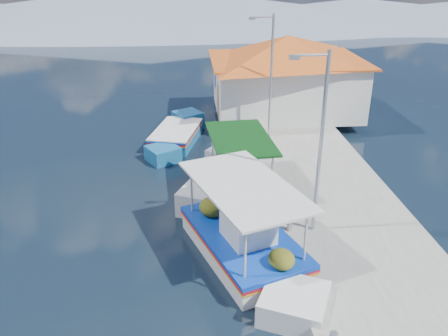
{
  "coord_description": "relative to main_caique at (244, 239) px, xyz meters",
  "views": [
    {
      "loc": [
        0.54,
        -11.02,
        8.92
      ],
      "look_at": [
        1.85,
        5.43,
        1.3
      ],
      "focal_mm": 36.91,
      "sensor_mm": 36.0,
      "label": 1
    }
  ],
  "objects": [
    {
      "name": "main_caique",
      "position": [
        0.0,
        0.0,
        0.0
      ],
      "size": [
        4.44,
        8.16,
        2.86
      ],
      "rotation": [
        0.0,
        0.0,
        -0.35
      ],
      "color": "silver",
      "rests_on": "ground"
    },
    {
      "name": "lamp_post_near",
      "position": [
        2.33,
        0.49,
        3.3
      ],
      "size": [
        1.21,
        0.14,
        6.0
      ],
      "color": "#A5A8AD",
      "rests_on": "quay"
    },
    {
      "name": "caique_blue_hull",
      "position": [
        -2.36,
        10.14,
        -0.23
      ],
      "size": [
        3.08,
        6.49,
        1.19
      ],
      "rotation": [
        0.0,
        0.0,
        0.26
      ],
      "color": "#17568A",
      "rests_on": "ground"
    },
    {
      "name": "caique_green_canopy",
      "position": [
        0.33,
        4.16,
        -0.13
      ],
      "size": [
        2.6,
        7.48,
        2.81
      ],
      "rotation": [
        0.0,
        0.0,
        -0.08
      ],
      "color": "silver",
      "rests_on": "ground"
    },
    {
      "name": "lamp_post_far",
      "position": [
        2.33,
        9.49,
        3.3
      ],
      "size": [
        1.21,
        0.14,
        6.0
      ],
      "color": "#A5A8AD",
      "rests_on": "quay"
    },
    {
      "name": "mountain_ridge",
      "position": [
        4.36,
        54.49,
        1.49
      ],
      "size": [
        171.4,
        96.0,
        5.5
      ],
      "color": "slate",
      "rests_on": "ground"
    },
    {
      "name": "quay",
      "position": [
        3.72,
        4.49,
        -0.3
      ],
      "size": [
        5.0,
        44.0,
        0.5
      ],
      "primitive_type": "cube",
      "color": "#9B9A91",
      "rests_on": "ground"
    },
    {
      "name": "bollards",
      "position": [
        1.62,
        3.74,
        0.1
      ],
      "size": [
        0.2,
        17.2,
        0.3
      ],
      "color": "#A5A8AD",
      "rests_on": "quay"
    },
    {
      "name": "ground",
      "position": [
        -2.18,
        -1.51,
        -0.55
      ],
      "size": [
        160.0,
        160.0,
        0.0
      ],
      "primitive_type": "plane",
      "color": "black",
      "rests_on": "ground"
    },
    {
      "name": "harbor_building",
      "position": [
        4.01,
        13.49,
        2.23
      ],
      "size": [
        10.49,
        10.49,
        4.4
      ],
      "color": "silver",
      "rests_on": "quay"
    }
  ]
}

